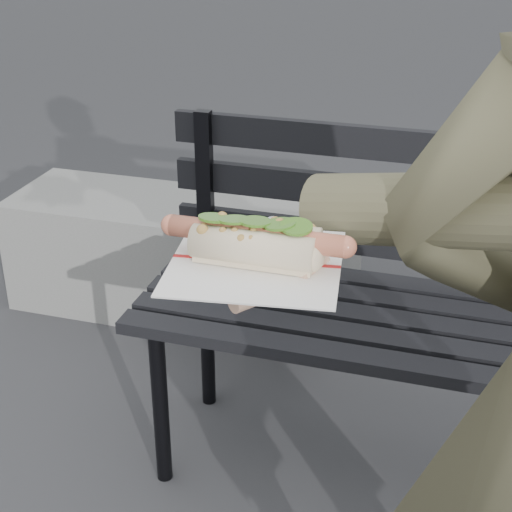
{
  "coord_description": "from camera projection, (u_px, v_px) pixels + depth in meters",
  "views": [
    {
      "loc": [
        0.11,
        -0.71,
        1.42
      ],
      "look_at": [
        -0.11,
        0.04,
        1.04
      ],
      "focal_mm": 55.0,
      "sensor_mm": 36.0,
      "label": 1
    }
  ],
  "objects": [
    {
      "name": "held_hotdog",
      "position": [
        446.0,
        224.0,
        0.87
      ],
      "size": [
        0.64,
        0.32,
        0.2
      ],
      "color": "brown"
    },
    {
      "name": "park_bench",
      "position": [
        451.0,
        294.0,
        1.85
      ],
      "size": [
        1.5,
        0.44,
        0.88
      ],
      "color": "black",
      "rests_on": "ground"
    },
    {
      "name": "concrete_block",
      "position": [
        183.0,
        257.0,
        2.75
      ],
      "size": [
        1.2,
        0.4,
        0.4
      ],
      "primitive_type": "cube",
      "color": "slate",
      "rests_on": "ground"
    }
  ]
}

